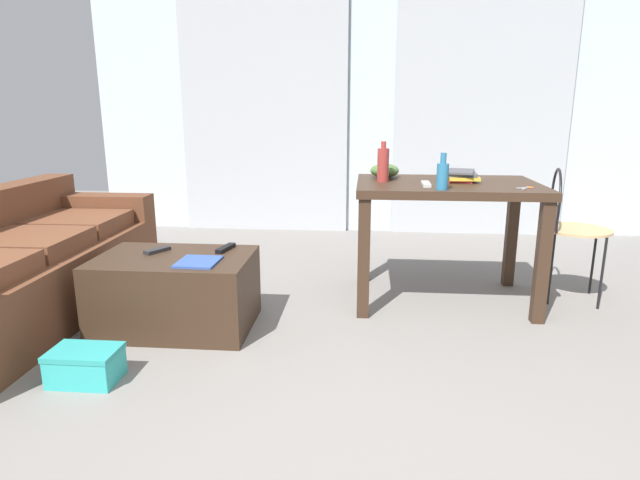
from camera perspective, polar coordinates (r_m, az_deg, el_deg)
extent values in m
plane|color=gray|center=(3.25, 5.22, -7.78)|extent=(9.01, 9.01, 0.00)
cube|color=silver|center=(5.29, 5.55, 15.55)|extent=(5.39, 0.10, 2.70)
cube|color=#B2B7BC|center=(5.30, -6.03, 13.17)|extent=(1.62, 0.03, 2.26)
cube|color=#B2B7BC|center=(5.31, 16.98, 12.66)|extent=(1.62, 0.03, 2.26)
cube|color=brown|center=(3.55, -29.20, -4.23)|extent=(0.83, 2.06, 0.40)
cube|color=brown|center=(4.25, -22.93, 3.31)|extent=(0.81, 0.21, 0.18)
cube|color=brown|center=(3.92, -24.68, 1.66)|extent=(0.57, 0.53, 0.10)
cube|color=brown|center=(3.46, -29.00, -0.32)|extent=(0.57, 0.53, 0.10)
cube|color=#382619|center=(3.08, -15.22, -5.40)|extent=(0.84, 0.57, 0.41)
cube|color=#382619|center=(3.36, 13.51, 5.63)|extent=(1.10, 0.77, 0.05)
cube|color=#382619|center=(3.08, 4.73, -2.03)|extent=(0.07, 0.07, 0.71)
cube|color=#382619|center=(3.23, 22.79, -2.31)|extent=(0.07, 0.07, 0.71)
cube|color=#382619|center=(3.73, 4.81, 0.82)|extent=(0.07, 0.07, 0.71)
cube|color=#382619|center=(3.86, 19.87, 0.47)|extent=(0.07, 0.07, 0.71)
cylinder|color=tan|center=(3.70, 25.91, 1.02)|extent=(0.41, 0.41, 0.02)
cylinder|color=black|center=(3.65, 28.06, -3.21)|extent=(0.02, 0.02, 0.45)
cylinder|color=black|center=(3.92, 27.30, -2.01)|extent=(0.02, 0.02, 0.45)
cylinder|color=black|center=(3.60, 23.59, -2.93)|extent=(0.02, 0.02, 0.45)
cylinder|color=black|center=(3.87, 23.14, -1.74)|extent=(0.02, 0.02, 0.45)
torus|color=black|center=(3.65, 23.98, 3.93)|extent=(0.10, 0.40, 0.41)
cylinder|color=black|center=(3.49, 24.17, 2.07)|extent=(0.02, 0.02, 0.17)
cylinder|color=black|center=(3.83, 23.56, 3.10)|extent=(0.02, 0.02, 0.17)
cylinder|color=teal|center=(3.04, 13.03, 6.65)|extent=(0.07, 0.07, 0.15)
cylinder|color=teal|center=(3.03, 13.13, 8.56)|extent=(0.03, 0.03, 0.06)
cylinder|color=#99332D|center=(3.31, 6.79, 7.99)|extent=(0.07, 0.07, 0.20)
cylinder|color=#99332D|center=(3.30, 6.86, 10.12)|extent=(0.03, 0.03, 0.04)
ellipsoid|color=#477033|center=(3.52, 6.96, 7.42)|extent=(0.19, 0.19, 0.09)
cube|color=red|center=(3.45, 14.64, 6.31)|extent=(0.19, 0.26, 0.02)
cube|color=gold|center=(3.45, 14.90, 6.59)|extent=(0.19, 0.28, 0.02)
cube|color=#4C4C51|center=(3.43, 14.68, 6.90)|extent=(0.22, 0.25, 0.02)
cube|color=#4C4C51|center=(3.42, 14.73, 7.15)|extent=(0.23, 0.28, 0.01)
cube|color=#B7B7B2|center=(3.19, 11.32, 5.92)|extent=(0.05, 0.18, 0.02)
cube|color=#9EA0A5|center=(3.22, 21.21, 5.20)|extent=(0.05, 0.07, 0.00)
torus|color=orange|center=(3.27, 21.56, 5.30)|extent=(0.03, 0.03, 0.00)
cube|color=#9EA0A5|center=(3.23, 20.91, 5.26)|extent=(0.07, 0.04, 0.00)
torus|color=orange|center=(3.27, 21.71, 5.27)|extent=(0.03, 0.03, 0.00)
cube|color=#232326|center=(3.13, -17.09, -1.07)|extent=(0.12, 0.16, 0.02)
cube|color=black|center=(3.08, -10.11, -0.87)|extent=(0.08, 0.18, 0.02)
cube|color=#33519E|center=(2.86, -12.96, -2.30)|extent=(0.21, 0.23, 0.01)
cube|color=#33B2AD|center=(2.67, -23.88, -12.45)|extent=(0.29, 0.20, 0.13)
cube|color=teal|center=(2.64, -24.05, -10.95)|extent=(0.30, 0.20, 0.02)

